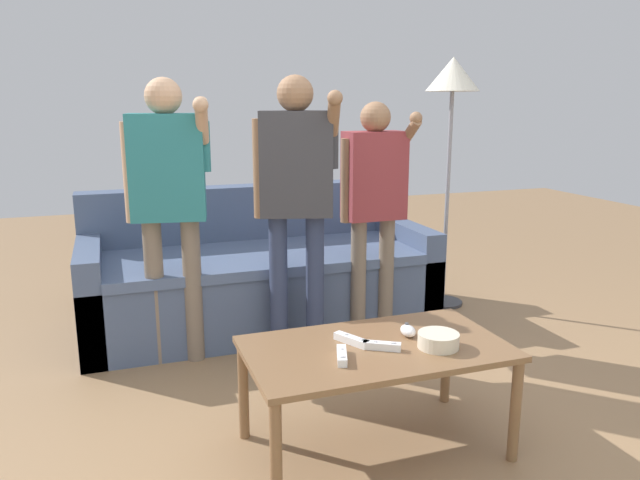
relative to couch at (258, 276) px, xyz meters
name	(u,v)px	position (x,y,z in m)	size (l,w,h in m)	color
ground_plane	(338,429)	(0.00, -1.47, -0.30)	(12.00, 12.00, 0.00)	#93704C
couch	(258,276)	(0.00, 0.00, 0.00)	(2.18, 0.95, 0.85)	#475675
coffee_table	(376,358)	(0.09, -1.66, 0.11)	(1.05, 0.59, 0.46)	brown
snack_bowl	(438,340)	(0.32, -1.75, 0.19)	(0.16, 0.16, 0.06)	beige
game_remote_nunchuk	(408,331)	(0.26, -1.60, 0.18)	(0.06, 0.09, 0.05)	white
floor_lamp	(452,91)	(1.32, -0.12, 1.18)	(0.36, 0.36, 1.70)	#2D2D33
player_left	(169,189)	(-0.58, -0.48, 0.67)	(0.45, 0.41, 1.54)	#756656
player_center	(296,185)	(0.07, -0.63, 0.68)	(0.44, 0.42, 1.55)	#2D3856
player_right	(374,193)	(0.58, -0.52, 0.59)	(0.42, 0.28, 1.41)	#756656
game_remote_wand_near	(351,340)	(0.01, -1.60, 0.17)	(0.11, 0.16, 0.03)	white
game_remote_wand_far	(342,356)	(-0.09, -1.73, 0.17)	(0.09, 0.16, 0.03)	white
game_remote_wand_spare	(382,346)	(0.10, -1.70, 0.17)	(0.15, 0.11, 0.03)	white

